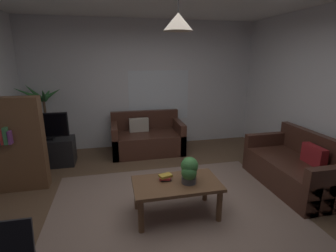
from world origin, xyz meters
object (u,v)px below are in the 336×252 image
object	(u,v)px
book_on_table_0	(166,179)
tv_stand	(49,152)
remote_on_table_0	(191,180)
pendant_lamp	(178,22)
bookshelf_corner	(18,144)
couch_right_side	(295,169)
tv	(45,126)
coffee_table	(177,188)
potted_plant_on_table	(189,170)
potted_palm_corner	(46,126)
couch_under_window	(147,139)
book_on_table_1	(165,178)
book_on_table_2	(166,176)

from	to	relation	value
book_on_table_0	tv_stand	xyz separation A→B (m)	(-1.79, 1.89, -0.21)
remote_on_table_0	pendant_lamp	world-z (taller)	pendant_lamp
tv_stand	bookshelf_corner	distance (m)	0.97
couch_right_side	tv	world-z (taller)	tv
book_on_table_0	bookshelf_corner	distance (m)	2.25
remote_on_table_0	coffee_table	bearing A→B (deg)	-127.63
potted_plant_on_table	pendant_lamp	bearing A→B (deg)	164.23
potted_plant_on_table	bookshelf_corner	bearing A→B (deg)	152.07
book_on_table_0	potted_plant_on_table	distance (m)	0.33
couch_right_side	tv	bearing A→B (deg)	-113.02
potted_palm_corner	bookshelf_corner	world-z (taller)	potted_palm_corner
couch_under_window	couch_right_side	size ratio (longest dim) A/B	0.94
pendant_lamp	tv_stand	bearing A→B (deg)	133.91
tv_stand	potted_palm_corner	world-z (taller)	potted_palm_corner
tv_stand	pendant_lamp	bearing A→B (deg)	-46.09
potted_plant_on_table	pendant_lamp	distance (m)	1.68
coffee_table	book_on_table_1	distance (m)	0.19
coffee_table	bookshelf_corner	xyz separation A→B (m)	(-2.09, 1.14, 0.33)
bookshelf_corner	couch_under_window	bearing A→B (deg)	28.59
remote_on_table_0	tv	bearing A→B (deg)	-167.29
tv_stand	potted_palm_corner	distance (m)	0.63
coffee_table	tv_stand	bearing A→B (deg)	133.91
potted_plant_on_table	tv_stand	xyz separation A→B (m)	(-2.05, 2.02, -0.37)
tv_stand	potted_palm_corner	xyz separation A→B (m)	(-0.12, 0.49, 0.38)
couch_under_window	tv	xyz separation A→B (m)	(-1.85, -0.30, 0.47)
remote_on_table_0	tv_stand	size ratio (longest dim) A/B	0.18
book_on_table_1	tv	bearing A→B (deg)	133.62
tv_stand	pendant_lamp	distance (m)	3.42
potted_plant_on_table	couch_under_window	bearing A→B (deg)	94.91
tv	pendant_lamp	bearing A→B (deg)	-45.78
remote_on_table_0	couch_right_side	bearing A→B (deg)	66.47
bookshelf_corner	book_on_table_0	bearing A→B (deg)	-28.13
couch_right_side	remote_on_table_0	distance (m)	1.82
book_on_table_1	couch_right_side	bearing A→B (deg)	6.13
pendant_lamp	remote_on_table_0	bearing A→B (deg)	-3.76
book_on_table_0	book_on_table_1	size ratio (longest dim) A/B	0.91
book_on_table_2	bookshelf_corner	xyz separation A→B (m)	(-1.97, 1.06, 0.20)
remote_on_table_0	tv_stand	distance (m)	2.89
book_on_table_2	remote_on_table_0	distance (m)	0.32
book_on_table_0	couch_under_window	bearing A→B (deg)	88.33
tv	bookshelf_corner	bearing A→B (deg)	-102.85
couch_right_side	bookshelf_corner	distance (m)	4.16
potted_plant_on_table	tv_stand	bearing A→B (deg)	135.43
couch_under_window	tv	world-z (taller)	tv
coffee_table	book_on_table_0	world-z (taller)	book_on_table_0
tv	potted_palm_corner	world-z (taller)	potted_palm_corner
book_on_table_2	remote_on_table_0	xyz separation A→B (m)	(0.29, -0.10, -0.05)
book_on_table_1	book_on_table_2	bearing A→B (deg)	-15.76
potted_palm_corner	book_on_table_0	bearing A→B (deg)	-51.27
tv	pendant_lamp	world-z (taller)	pendant_lamp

